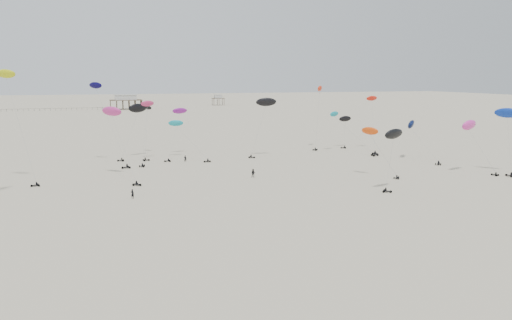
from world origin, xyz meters
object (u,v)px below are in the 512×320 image
object	(u,v)px
pavilion_main	(126,103)
pavilion_small	(218,101)
rig_9	(345,124)
spectator_0	(133,198)

from	to	relation	value
pavilion_main	pavilion_small	bearing A→B (deg)	23.20
pavilion_main	rig_9	distance (m)	214.16
pavilion_main	spectator_0	size ratio (longest dim) A/B	10.55
pavilion_small	spectator_0	distance (m)	296.83
pavilion_small	spectator_0	size ratio (longest dim) A/B	4.52
pavilion_small	rig_9	xyz separation A→B (m)	(-14.09, -236.71, 3.77)
pavilion_main	spectator_0	xyz separation A→B (m)	(-11.25, -255.48, -4.22)
pavilion_main	rig_9	size ratio (longest dim) A/B	2.14
rig_9	spectator_0	xyz separation A→B (m)	(-67.16, -48.77, -7.25)
pavilion_main	pavilion_small	distance (m)	76.16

